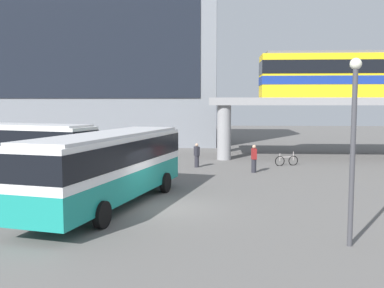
{
  "coord_description": "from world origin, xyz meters",
  "views": [
    {
      "loc": [
        2.23,
        -18.24,
        4.49
      ],
      "look_at": [
        0.8,
        6.09,
        2.2
      ],
      "focal_mm": 40.5,
      "sensor_mm": 36.0,
      "label": 1
    }
  ],
  "objects": [
    {
      "name": "ground_plane",
      "position": [
        0.0,
        10.0,
        0.0
      ],
      "size": [
        120.0,
        120.0,
        0.0
      ],
      "primitive_type": "plane",
      "color": "#605E5B"
    },
    {
      "name": "station_building",
      "position": [
        -13.85,
        30.99,
        9.32
      ],
      "size": [
        31.9,
        12.02,
        18.63
      ],
      "color": "slate",
      "rests_on": "ground_plane"
    },
    {
      "name": "train",
      "position": [
        15.87,
        19.08,
        6.92
      ],
      "size": [
        20.06,
        2.96,
        3.84
      ],
      "color": "yellow",
      "rests_on": "elevated_platform"
    },
    {
      "name": "bus_main",
      "position": [
        -2.41,
        0.09,
        1.99
      ],
      "size": [
        5.02,
        11.33,
        3.22
      ],
      "color": "teal",
      "rests_on": "ground_plane"
    },
    {
      "name": "bus_secondary",
      "position": [
        -10.6,
        8.11,
        1.99
      ],
      "size": [
        11.28,
        5.9,
        3.22
      ],
      "color": "red",
      "rests_on": "ground_plane"
    },
    {
      "name": "bicycle_silver",
      "position": [
        7.25,
        13.17,
        0.36
      ],
      "size": [
        1.74,
        0.55,
        1.04
      ],
      "color": "black",
      "rests_on": "ground_plane"
    },
    {
      "name": "pedestrian_at_kerb",
      "position": [
        0.79,
        11.96,
        0.8
      ],
      "size": [
        0.44,
        0.48,
        1.7
      ],
      "color": "#26262D",
      "rests_on": "ground_plane"
    },
    {
      "name": "pedestrian_near_building",
      "position": [
        4.61,
        9.84,
        0.86
      ],
      "size": [
        0.35,
        0.45,
        1.81
      ],
      "color": "#26262D",
      "rests_on": "ground_plane"
    },
    {
      "name": "lamp_post",
      "position": [
        6.42,
        -4.66,
        3.49
      ],
      "size": [
        0.36,
        0.36,
        5.87
      ],
      "color": "#3F3F44",
      "rests_on": "ground_plane"
    }
  ]
}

